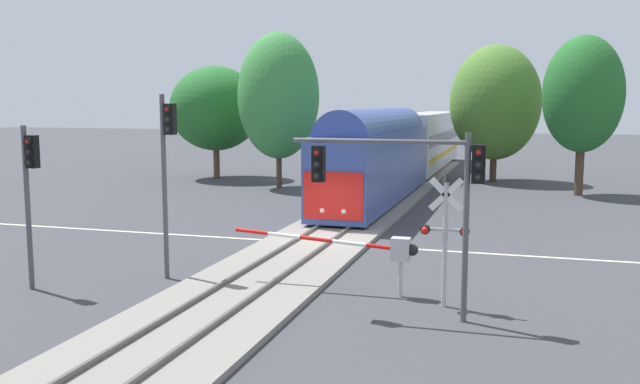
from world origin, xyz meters
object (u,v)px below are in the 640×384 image
(traffic_signal_median, at_px, (167,157))
(traffic_signal_near_right, at_px, (412,179))
(traffic_signal_near_left, at_px, (29,180))
(oak_far_right, at_px, (583,95))
(crossing_signal_mast, at_px, (445,226))
(pine_left_background, at_px, (216,109))
(commuter_train, at_px, (406,145))
(oak_behind_train, at_px, (278,96))
(crossing_gate_near, at_px, (379,249))
(elm_centre_background, at_px, (495,103))

(traffic_signal_median, distance_m, traffic_signal_near_right, 8.49)
(traffic_signal_near_left, xyz_separation_m, oak_far_right, (17.90, 28.19, 2.87))
(crossing_signal_mast, xyz_separation_m, traffic_signal_near_right, (-0.76, -1.23, 1.46))
(traffic_signal_near_left, relative_size, pine_left_background, 0.60)
(traffic_signal_near_left, bearing_deg, commuter_train, 78.36)
(crossing_signal_mast, height_order, oak_behind_train, oak_behind_train)
(traffic_signal_near_right, distance_m, pine_left_background, 36.08)
(crossing_signal_mast, bearing_deg, commuter_train, 101.54)
(crossing_gate_near, height_order, traffic_signal_near_right, traffic_signal_near_right)
(elm_centre_background, relative_size, pine_left_background, 1.17)
(elm_centre_background, bearing_deg, oak_behind_train, -149.73)
(traffic_signal_near_left, distance_m, elm_centre_background, 36.74)
(crossing_gate_near, bearing_deg, crossing_signal_mast, -18.54)
(commuter_train, relative_size, oak_far_right, 4.27)
(traffic_signal_median, bearing_deg, pine_left_background, 112.28)
(crossing_gate_near, bearing_deg, traffic_signal_median, -179.06)
(oak_behind_train, height_order, pine_left_background, oak_behind_train)
(oak_behind_train, bearing_deg, crossing_gate_near, -63.49)
(commuter_train, relative_size, oak_behind_train, 4.05)
(pine_left_background, bearing_deg, traffic_signal_near_left, -75.05)
(commuter_train, bearing_deg, crossing_gate_near, -82.12)
(traffic_signal_median, bearing_deg, crossing_signal_mast, -3.57)
(crossing_signal_mast, relative_size, traffic_signal_near_right, 0.74)
(commuter_train, distance_m, crossing_gate_near, 29.08)
(commuter_train, relative_size, crossing_gate_near, 7.22)
(oak_behind_train, bearing_deg, pine_left_background, 147.57)
(crossing_signal_mast, relative_size, elm_centre_background, 0.38)
(crossing_signal_mast, distance_m, oak_behind_train, 28.55)
(commuter_train, xyz_separation_m, traffic_signal_near_right, (5.25, -30.69, 1.00))
(traffic_signal_median, xyz_separation_m, traffic_signal_near_left, (-3.40, -2.37, -0.62))
(traffic_signal_near_right, bearing_deg, pine_left_background, 123.46)
(commuter_train, height_order, traffic_signal_near_right, commuter_train)
(crossing_gate_near, distance_m, pine_left_background, 33.97)
(commuter_train, distance_m, pine_left_background, 14.86)
(crossing_signal_mast, relative_size, oak_far_right, 0.38)
(traffic_signal_near_right, xyz_separation_m, elm_centre_background, (0.69, 33.94, 2.01))
(crossing_signal_mast, xyz_separation_m, oak_behind_train, (-13.96, 24.60, 3.91))
(elm_centre_background, bearing_deg, traffic_signal_median, -105.61)
(pine_left_background, bearing_deg, commuter_train, 2.42)
(commuter_train, height_order, crossing_gate_near, commuter_train)
(elm_centre_background, bearing_deg, pine_left_background, -169.35)
(traffic_signal_near_right, xyz_separation_m, pine_left_background, (-19.87, 30.07, 1.56))
(oak_far_right, bearing_deg, traffic_signal_median, -119.32)
(traffic_signal_near_right, xyz_separation_m, oak_far_right, (6.21, 27.62, 2.51))
(crossing_gate_near, relative_size, traffic_signal_near_left, 1.15)
(traffic_signal_near_right, height_order, pine_left_background, pine_left_background)
(commuter_train, xyz_separation_m, crossing_gate_near, (3.98, -28.77, -1.36))
(crossing_signal_mast, bearing_deg, traffic_signal_near_left, -171.74)
(traffic_signal_near_right, relative_size, oak_behind_train, 0.50)
(traffic_signal_median, bearing_deg, elm_centre_background, 74.39)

